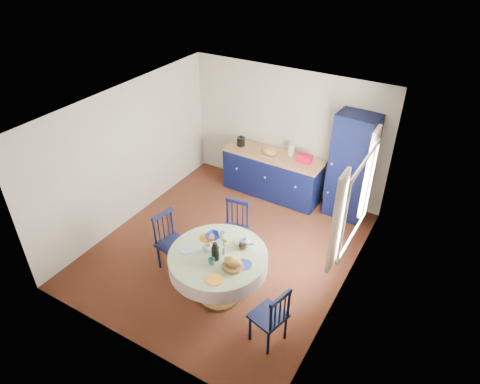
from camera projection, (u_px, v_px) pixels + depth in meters
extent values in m
plane|color=black|center=(226.00, 248.00, 7.31)|extent=(4.50, 4.50, 0.00)
plane|color=white|center=(223.00, 111.00, 5.93)|extent=(4.50, 4.50, 0.00)
cube|color=beige|center=(287.00, 132.00, 8.24)|extent=(4.00, 0.02, 2.50)
cube|color=beige|center=(128.00, 155.00, 7.46)|extent=(0.02, 4.50, 2.50)
cube|color=beige|center=(350.00, 226.00, 5.78)|extent=(0.02, 4.50, 2.50)
plane|color=white|center=(359.00, 200.00, 5.86)|extent=(0.00, 1.20, 1.20)
cube|color=beige|center=(337.00, 223.00, 5.36)|extent=(0.05, 0.34, 1.45)
cube|color=beige|center=(369.00, 173.00, 6.37)|extent=(0.05, 0.34, 1.45)
cube|color=black|center=(272.00, 175.00, 8.48)|extent=(1.96, 0.63, 0.86)
cube|color=tan|center=(273.00, 155.00, 8.24)|extent=(2.03, 0.67, 0.04)
cube|color=#A40123|center=(304.00, 159.00, 7.93)|extent=(0.26, 0.15, 0.16)
cube|color=tan|center=(269.00, 155.00, 8.19)|extent=(0.35, 0.25, 0.02)
ellipsoid|color=#AC7443|center=(269.00, 151.00, 8.15)|extent=(0.31, 0.20, 0.13)
cylinder|color=silver|center=(291.00, 150.00, 8.14)|extent=(0.12, 0.12, 0.22)
cube|color=black|center=(351.00, 167.00, 7.61)|extent=(0.74, 0.55, 2.01)
cylinder|color=white|center=(332.00, 165.00, 7.48)|extent=(0.04, 0.02, 0.04)
cylinder|color=white|center=(328.00, 193.00, 7.81)|extent=(0.04, 0.02, 0.04)
cylinder|color=brown|center=(220.00, 296.00, 6.36)|extent=(0.58, 0.58, 0.05)
cylinder|color=brown|center=(219.00, 277.00, 6.15)|extent=(0.12, 0.12, 0.77)
cylinder|color=brown|center=(218.00, 256.00, 5.93)|extent=(1.33, 1.33, 0.03)
cylinder|color=silver|center=(218.00, 261.00, 5.98)|extent=(1.39, 1.39, 0.22)
cylinder|color=silver|center=(218.00, 255.00, 5.91)|extent=(1.39, 1.39, 0.01)
cylinder|color=#A1C5D4|center=(186.00, 249.00, 6.00)|extent=(0.22, 0.22, 0.01)
cylinder|color=orange|center=(215.00, 280.00, 5.50)|extent=(0.22, 0.22, 0.01)
cylinder|color=navy|center=(244.00, 265.00, 5.73)|extent=(0.22, 0.22, 0.01)
cylinder|color=#9DB778|center=(240.00, 241.00, 6.14)|extent=(0.22, 0.22, 0.01)
cylinder|color=orange|center=(207.00, 237.00, 6.21)|extent=(0.22, 0.22, 0.01)
cylinder|color=olive|center=(233.00, 266.00, 5.68)|extent=(0.28, 0.28, 0.05)
ellipsoid|color=#AC7443|center=(233.00, 262.00, 5.63)|extent=(0.26, 0.16, 0.11)
cube|color=silver|center=(217.00, 250.00, 5.97)|extent=(0.10, 0.07, 0.04)
cylinder|color=black|center=(173.00, 266.00, 6.60)|extent=(0.04, 0.04, 0.45)
cylinder|color=black|center=(190.00, 254.00, 6.83)|extent=(0.04, 0.04, 0.45)
cylinder|color=black|center=(159.00, 257.00, 6.78)|extent=(0.04, 0.04, 0.45)
cylinder|color=black|center=(175.00, 246.00, 7.01)|extent=(0.04, 0.04, 0.45)
cube|color=black|center=(173.00, 244.00, 6.67)|extent=(0.49, 0.50, 0.04)
cylinder|color=black|center=(155.00, 232.00, 6.52)|extent=(0.04, 0.04, 0.50)
cylinder|color=black|center=(172.00, 221.00, 6.75)|extent=(0.04, 0.04, 0.50)
cube|color=black|center=(162.00, 214.00, 6.51)|extent=(0.11, 0.40, 0.06)
cylinder|color=black|center=(159.00, 230.00, 6.59)|extent=(0.02, 0.02, 0.42)
cylinder|color=black|center=(164.00, 227.00, 6.65)|extent=(0.02, 0.02, 0.42)
cylinder|color=black|center=(168.00, 225.00, 6.71)|extent=(0.02, 0.02, 0.42)
cylinder|color=black|center=(220.00, 247.00, 7.00)|extent=(0.04, 0.04, 0.44)
cylinder|color=black|center=(239.00, 252.00, 6.89)|extent=(0.04, 0.04, 0.44)
cylinder|color=black|center=(227.00, 235.00, 7.25)|extent=(0.04, 0.04, 0.44)
cylinder|color=black|center=(247.00, 240.00, 7.14)|extent=(0.04, 0.04, 0.44)
cube|color=black|center=(233.00, 232.00, 6.94)|extent=(0.49, 0.47, 0.04)
cylinder|color=black|center=(227.00, 211.00, 7.00)|extent=(0.04, 0.04, 0.49)
cylinder|color=black|center=(247.00, 215.00, 6.89)|extent=(0.04, 0.04, 0.49)
cube|color=black|center=(237.00, 202.00, 6.82)|extent=(0.39, 0.10, 0.06)
cylinder|color=black|center=(232.00, 213.00, 6.98)|extent=(0.02, 0.02, 0.41)
cylinder|color=black|center=(237.00, 214.00, 6.96)|extent=(0.02, 0.02, 0.41)
cylinder|color=black|center=(243.00, 215.00, 6.93)|extent=(0.02, 0.02, 0.41)
cylinder|color=black|center=(267.00, 314.00, 5.83)|extent=(0.04, 0.04, 0.43)
cylinder|color=black|center=(250.00, 328.00, 5.63)|extent=(0.04, 0.04, 0.43)
cylinder|color=black|center=(285.00, 327.00, 5.64)|extent=(0.04, 0.04, 0.43)
cylinder|color=black|center=(268.00, 343.00, 5.44)|extent=(0.04, 0.04, 0.43)
cube|color=black|center=(268.00, 316.00, 5.51)|extent=(0.50, 0.51, 0.04)
cylinder|color=black|center=(289.00, 303.00, 5.37)|extent=(0.04, 0.04, 0.48)
cylinder|color=black|center=(271.00, 319.00, 5.17)|extent=(0.04, 0.04, 0.48)
cube|color=black|center=(281.00, 298.00, 5.15)|extent=(0.14, 0.38, 0.06)
cylinder|color=black|center=(285.00, 308.00, 5.33)|extent=(0.02, 0.02, 0.40)
cylinder|color=black|center=(280.00, 312.00, 5.28)|extent=(0.02, 0.02, 0.40)
cylinder|color=black|center=(275.00, 316.00, 5.23)|extent=(0.02, 0.02, 0.40)
imported|color=silver|center=(207.00, 248.00, 5.95)|extent=(0.12, 0.12, 0.10)
imported|color=#2D6A6E|center=(211.00, 262.00, 5.72)|extent=(0.10, 0.10, 0.10)
imported|color=black|center=(243.00, 246.00, 5.99)|extent=(0.13, 0.13, 0.10)
imported|color=silver|center=(222.00, 235.00, 6.18)|extent=(0.11, 0.11, 0.10)
imported|color=navy|center=(214.00, 236.00, 6.20)|extent=(0.22, 0.22, 0.05)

